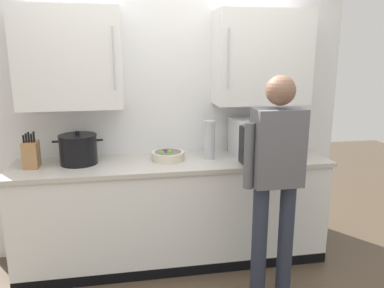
# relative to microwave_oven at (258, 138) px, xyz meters

# --- Properties ---
(back_wall_tiled) EXTENTS (3.20, 0.44, 2.65)m
(back_wall_tiled) POSITION_rel_microwave_oven_xyz_m (-0.75, 0.25, 0.39)
(back_wall_tiled) COLOR white
(back_wall_tiled) RESTS_ON ground_plane
(counter_unit) EXTENTS (2.62, 0.62, 0.91)m
(counter_unit) POSITION_rel_microwave_oven_xyz_m (-0.75, -0.03, -0.62)
(counter_unit) COLOR white
(counter_unit) RESTS_ON ground_plane
(microwave_oven) EXTENTS (0.50, 0.72, 0.32)m
(microwave_oven) POSITION_rel_microwave_oven_xyz_m (0.00, 0.00, 0.00)
(microwave_oven) COLOR #B7BABF
(microwave_oven) RESTS_ON counter_unit
(stock_pot) EXTENTS (0.40, 0.30, 0.27)m
(stock_pot) POSITION_rel_microwave_oven_xyz_m (-1.52, 0.03, -0.04)
(stock_pot) COLOR black
(stock_pot) RESTS_ON counter_unit
(thermos_flask) EXTENTS (0.09, 0.09, 0.33)m
(thermos_flask) POSITION_rel_microwave_oven_xyz_m (-0.44, -0.02, 0.00)
(thermos_flask) COLOR #B7BABF
(thermos_flask) RESTS_ON counter_unit
(knife_block) EXTENTS (0.11, 0.15, 0.29)m
(knife_block) POSITION_rel_microwave_oven_xyz_m (-1.87, -0.02, -0.05)
(knife_block) COLOR #A37547
(knife_block) RESTS_ON counter_unit
(fruit_bowl) EXTENTS (0.27, 0.27, 0.10)m
(fruit_bowl) POSITION_rel_microwave_oven_xyz_m (-0.79, 0.00, -0.12)
(fruit_bowl) COLOR beige
(fruit_bowl) RESTS_ON counter_unit
(person_figure) EXTENTS (0.44, 0.52, 1.65)m
(person_figure) POSITION_rel_microwave_oven_xyz_m (-0.12, -0.70, -0.08)
(person_figure) COLOR #282D3D
(person_figure) RESTS_ON ground_plane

